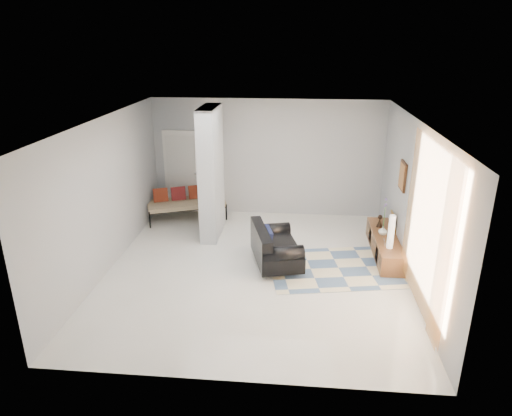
{
  "coord_description": "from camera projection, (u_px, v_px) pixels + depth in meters",
  "views": [
    {
      "loc": [
        0.72,
        -7.62,
        4.1
      ],
      "look_at": [
        -0.05,
        0.6,
        1.02
      ],
      "focal_mm": 32.0,
      "sensor_mm": 36.0,
      "label": 1
    }
  ],
  "objects": [
    {
      "name": "wall_left",
      "position": [
        106.0,
        195.0,
        8.35
      ],
      "size": [
        0.0,
        6.0,
        6.0
      ],
      "primitive_type": "plane",
      "rotation": [
        1.57,
        0.0,
        1.57
      ],
      "color": "#AFB2B4",
      "rests_on": "ground"
    },
    {
      "name": "wall_back",
      "position": [
        267.0,
        158.0,
        10.91
      ],
      "size": [
        6.0,
        0.0,
        6.0
      ],
      "primitive_type": "plane",
      "rotation": [
        1.57,
        0.0,
        0.0
      ],
      "color": "#AFB2B4",
      "rests_on": "ground"
    },
    {
      "name": "cylinder_lamp",
      "position": [
        391.0,
        232.0,
        8.46
      ],
      "size": [
        0.12,
        0.12,
        0.65
      ],
      "primitive_type": "cylinder",
      "color": "white",
      "rests_on": "media_console"
    },
    {
      "name": "vase",
      "position": [
        383.0,
        231.0,
        9.11
      ],
      "size": [
        0.19,
        0.19,
        0.18
      ],
      "primitive_type": "imported",
      "rotation": [
        0.0,
        0.0,
        -0.09
      ],
      "color": "white",
      "rests_on": "media_console"
    },
    {
      "name": "partition_column",
      "position": [
        211.0,
        173.0,
        9.7
      ],
      "size": [
        0.35,
        1.2,
        2.8
      ],
      "primitive_type": "cube",
      "color": "silver",
      "rests_on": "floor"
    },
    {
      "name": "hallway_door",
      "position": [
        182.0,
        172.0,
        11.19
      ],
      "size": [
        0.85,
        0.06,
        2.04
      ],
      "primitive_type": "cube",
      "color": "silver",
      "rests_on": "floor"
    },
    {
      "name": "area_rug",
      "position": [
        338.0,
        268.0,
        8.65
      ],
      "size": [
        2.86,
        2.16,
        0.01
      ],
      "primitive_type": "cube",
      "rotation": [
        0.0,
        0.0,
        0.18
      ],
      "color": "beige",
      "rests_on": "floor"
    },
    {
      "name": "wall_art",
      "position": [
        403.0,
        176.0,
        8.63
      ],
      "size": [
        0.04,
        0.45,
        0.55
      ],
      "primitive_type": "cube",
      "color": "#371E0F",
      "rests_on": "wall_right"
    },
    {
      "name": "curtain",
      "position": [
        426.0,
        228.0,
        6.79
      ],
      "size": [
        0.0,
        2.55,
        2.55
      ],
      "primitive_type": "plane",
      "rotation": [
        1.57,
        0.0,
        1.57
      ],
      "color": "#FFA543",
      "rests_on": "wall_right"
    },
    {
      "name": "wall_right",
      "position": [
        414.0,
        205.0,
        7.87
      ],
      "size": [
        0.0,
        6.0,
        6.0
      ],
      "primitive_type": "plane",
      "rotation": [
        1.57,
        0.0,
        -1.57
      ],
      "color": "#AFB2B4",
      "rests_on": "ground"
    },
    {
      "name": "media_console",
      "position": [
        384.0,
        245.0,
        9.15
      ],
      "size": [
        0.45,
        2.02,
        0.8
      ],
      "color": "brown",
      "rests_on": "floor"
    },
    {
      "name": "ceiling",
      "position": [
        255.0,
        121.0,
        7.62
      ],
      "size": [
        6.0,
        6.0,
        0.0
      ],
      "primitive_type": "plane",
      "rotation": [
        3.14,
        0.0,
        0.0
      ],
      "color": "white",
      "rests_on": "wall_back"
    },
    {
      "name": "wall_front",
      "position": [
        231.0,
        285.0,
        5.31
      ],
      "size": [
        6.0,
        0.0,
        6.0
      ],
      "primitive_type": "plane",
      "rotation": [
        -1.57,
        0.0,
        0.0
      ],
      "color": "#AFB2B4",
      "rests_on": "ground"
    },
    {
      "name": "daybed",
      "position": [
        185.0,
        202.0,
        10.92
      ],
      "size": [
        1.97,
        1.38,
        0.77
      ],
      "rotation": [
        0.0,
        0.0,
        0.38
      ],
      "color": "black",
      "rests_on": "floor"
    },
    {
      "name": "loveseat",
      "position": [
        274.0,
        247.0,
        8.68
      ],
      "size": [
        1.11,
        1.51,
        0.76
      ],
      "rotation": [
        0.0,
        0.0,
        0.26
      ],
      "color": "silver",
      "rests_on": "floor"
    },
    {
      "name": "floor",
      "position": [
        256.0,
        270.0,
        8.6
      ],
      "size": [
        6.0,
        6.0,
        0.0
      ],
      "primitive_type": "plane",
      "color": "silver",
      "rests_on": "ground"
    },
    {
      "name": "bronze_figurine",
      "position": [
        380.0,
        221.0,
        9.48
      ],
      "size": [
        0.15,
        0.15,
        0.26
      ],
      "primitive_type": null,
      "rotation": [
        0.0,
        0.0,
        -0.15
      ],
      "color": "black",
      "rests_on": "media_console"
    }
  ]
}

